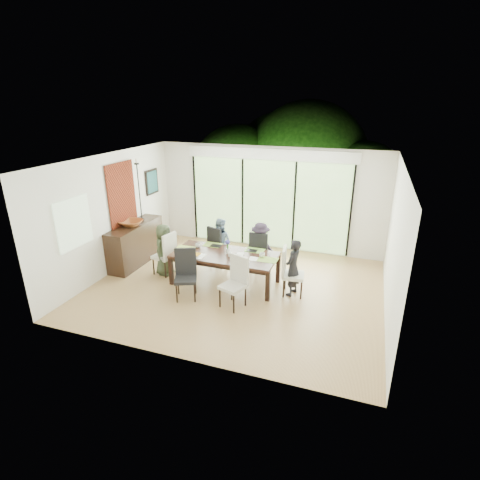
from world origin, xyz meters
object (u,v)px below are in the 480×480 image
(chair_far_left, at_px, (220,246))
(person_far_right, at_px, (260,248))
(chair_right_end, at_px, (294,272))
(person_right_end, at_px, (293,268))
(chair_left_end, at_px, (164,253))
(chair_near_left, at_px, (186,275))
(cup_b, at_px, (230,255))
(person_left_end, at_px, (164,249))
(sideboard, at_px, (136,244))
(table_top, at_px, (225,255))
(cup_c, at_px, (262,255))
(laptop, at_px, (187,250))
(chair_near_right, at_px, (233,283))
(cup_a, at_px, (198,246))
(person_far_left, at_px, (220,242))
(vase, at_px, (228,251))
(chair_far_right, at_px, (261,251))
(bowl, at_px, (131,223))

(chair_far_left, xyz_separation_m, person_far_right, (1.00, -0.02, 0.09))
(chair_right_end, relative_size, person_right_end, 0.85)
(person_right_end, bearing_deg, chair_left_end, -76.46)
(chair_near_left, relative_size, cup_b, 11.00)
(person_left_end, height_order, sideboard, person_left_end)
(chair_left_end, height_order, chair_right_end, same)
(person_right_end, bearing_deg, person_far_right, -118.21)
(table_top, height_order, sideboard, sideboard)
(cup_c, bearing_deg, laptop, -173.09)
(chair_left_end, xyz_separation_m, chair_near_right, (2.00, -0.87, 0.00))
(cup_a, height_order, cup_c, same)
(person_left_end, bearing_deg, person_far_left, -47.42)
(person_left_end, relative_size, person_far_left, 1.00)
(table_top, height_order, person_left_end, person_left_end)
(table_top, relative_size, sideboard, 1.27)
(vase, relative_size, cup_b, 1.20)
(chair_left_end, relative_size, chair_far_right, 1.00)
(table_top, bearing_deg, person_right_end, -0.00)
(table_top, xyz_separation_m, cup_b, (0.15, -0.10, 0.07))
(person_left_end, bearing_deg, vase, -84.41)
(chair_far_right, relative_size, person_left_end, 0.85)
(chair_far_left, height_order, bowl, bowl)
(bowl, bearing_deg, person_far_right, 11.23)
(chair_left_end, height_order, cup_a, chair_left_end)
(person_left_end, bearing_deg, chair_right_end, -86.28)
(person_far_left, distance_m, laptop, 1.02)
(sideboard, bearing_deg, person_far_right, 9.39)
(table_top, xyz_separation_m, chair_left_end, (-1.50, -0.00, -0.16))
(vase, bearing_deg, cup_a, 172.41)
(chair_far_left, bearing_deg, table_top, 138.83)
(chair_left_end, distance_m, person_far_right, 2.21)
(person_left_end, height_order, cup_c, person_left_end)
(person_left_end, height_order, bowl, person_left_end)
(table_top, relative_size, bowl, 4.27)
(chair_left_end, relative_size, chair_near_right, 1.00)
(laptop, height_order, cup_c, cup_c)
(person_left_end, distance_m, person_far_right, 2.19)
(chair_far_right, height_order, bowl, bowl)
(person_left_end, xyz_separation_m, person_right_end, (2.96, 0.00, 0.00))
(chair_right_end, distance_m, chair_near_left, 2.18)
(chair_far_right, relative_size, chair_near_right, 1.00)
(cup_a, xyz_separation_m, cup_c, (1.50, -0.05, 0.00))
(cup_b, distance_m, cup_c, 0.68)
(cup_c, bearing_deg, vase, -176.19)
(laptop, bearing_deg, chair_near_left, -83.74)
(person_far_right, xyz_separation_m, cup_c, (0.25, -0.73, 0.14))
(chair_near_left, xyz_separation_m, sideboard, (-1.96, 1.20, -0.02))
(bowl, bearing_deg, chair_far_left, 17.07)
(person_left_end, relative_size, sideboard, 0.68)
(chair_left_end, height_order, person_right_end, person_right_end)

